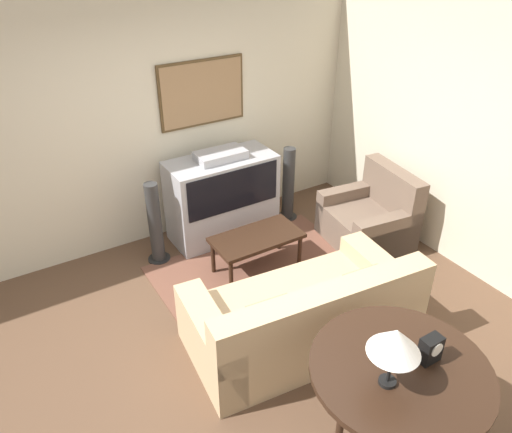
{
  "coord_description": "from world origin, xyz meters",
  "views": [
    {
      "loc": [
        -1.55,
        -2.76,
        3.27
      ],
      "look_at": [
        0.61,
        0.78,
        0.75
      ],
      "focal_mm": 35.0,
      "sensor_mm": 36.0,
      "label": 1
    }
  ],
  "objects_px": {
    "couch": "(304,316)",
    "mantel_clock": "(430,349)",
    "table_lamp": "(395,342)",
    "speaker_tower_right": "(288,186)",
    "speaker_tower_left": "(155,226)",
    "coffee_table": "(257,240)",
    "console_table": "(400,375)",
    "tv": "(222,197)",
    "armchair": "(370,220)"
  },
  "relations": [
    {
      "from": "couch",
      "to": "console_table",
      "type": "xyz_separation_m",
      "value": [
        -0.11,
        -1.15,
        0.45
      ]
    },
    {
      "from": "console_table",
      "to": "table_lamp",
      "type": "bearing_deg",
      "value": -167.43
    },
    {
      "from": "coffee_table",
      "to": "mantel_clock",
      "type": "relative_size",
      "value": 4.92
    },
    {
      "from": "tv",
      "to": "mantel_clock",
      "type": "bearing_deg",
      "value": -92.62
    },
    {
      "from": "couch",
      "to": "console_table",
      "type": "bearing_deg",
      "value": 90.24
    },
    {
      "from": "speaker_tower_left",
      "to": "mantel_clock",
      "type": "bearing_deg",
      "value": -76.65
    },
    {
      "from": "mantel_clock",
      "to": "speaker_tower_left",
      "type": "relative_size",
      "value": 0.2
    },
    {
      "from": "speaker_tower_left",
      "to": "speaker_tower_right",
      "type": "height_order",
      "value": "same"
    },
    {
      "from": "armchair",
      "to": "speaker_tower_left",
      "type": "bearing_deg",
      "value": -105.26
    },
    {
      "from": "table_lamp",
      "to": "speaker_tower_left",
      "type": "xyz_separation_m",
      "value": [
        -0.36,
        3.01,
        -0.71
      ]
    },
    {
      "from": "couch",
      "to": "speaker_tower_right",
      "type": "height_order",
      "value": "speaker_tower_right"
    },
    {
      "from": "armchair",
      "to": "couch",
      "type": "bearing_deg",
      "value": -53.05
    },
    {
      "from": "table_lamp",
      "to": "mantel_clock",
      "type": "height_order",
      "value": "table_lamp"
    },
    {
      "from": "tv",
      "to": "speaker_tower_right",
      "type": "distance_m",
      "value": 0.86
    },
    {
      "from": "tv",
      "to": "console_table",
      "type": "height_order",
      "value": "tv"
    },
    {
      "from": "coffee_table",
      "to": "mantel_clock",
      "type": "bearing_deg",
      "value": -92.69
    },
    {
      "from": "tv",
      "to": "mantel_clock",
      "type": "height_order",
      "value": "tv"
    },
    {
      "from": "coffee_table",
      "to": "speaker_tower_right",
      "type": "distance_m",
      "value": 1.15
    },
    {
      "from": "speaker_tower_left",
      "to": "coffee_table",
      "type": "bearing_deg",
      "value": -41.18
    },
    {
      "from": "armchair",
      "to": "speaker_tower_right",
      "type": "xyz_separation_m",
      "value": [
        -0.5,
        0.92,
        0.16
      ]
    },
    {
      "from": "armchair",
      "to": "coffee_table",
      "type": "bearing_deg",
      "value": -90.9
    },
    {
      "from": "tv",
      "to": "console_table",
      "type": "distance_m",
      "value": 3.09
    },
    {
      "from": "speaker_tower_right",
      "to": "table_lamp",
      "type": "bearing_deg",
      "value": -114.27
    },
    {
      "from": "table_lamp",
      "to": "mantel_clock",
      "type": "xyz_separation_m",
      "value": [
        0.36,
        -0.0,
        -0.25
      ]
    },
    {
      "from": "armchair",
      "to": "table_lamp",
      "type": "bearing_deg",
      "value": -34.26
    },
    {
      "from": "coffee_table",
      "to": "speaker_tower_left",
      "type": "height_order",
      "value": "speaker_tower_left"
    },
    {
      "from": "tv",
      "to": "armchair",
      "type": "bearing_deg",
      "value": -36.78
    },
    {
      "from": "tv",
      "to": "mantel_clock",
      "type": "relative_size",
      "value": 6.45
    },
    {
      "from": "armchair",
      "to": "speaker_tower_left",
      "type": "height_order",
      "value": "speaker_tower_left"
    },
    {
      "from": "console_table",
      "to": "speaker_tower_left",
      "type": "height_order",
      "value": "speaker_tower_left"
    },
    {
      "from": "mantel_clock",
      "to": "speaker_tower_right",
      "type": "xyz_separation_m",
      "value": [
        1.0,
        3.01,
        -0.46
      ]
    },
    {
      "from": "tv",
      "to": "coffee_table",
      "type": "height_order",
      "value": "tv"
    },
    {
      "from": "couch",
      "to": "mantel_clock",
      "type": "height_order",
      "value": "mantel_clock"
    },
    {
      "from": "couch",
      "to": "table_lamp",
      "type": "relative_size",
      "value": 4.62
    },
    {
      "from": "console_table",
      "to": "table_lamp",
      "type": "height_order",
      "value": "table_lamp"
    },
    {
      "from": "coffee_table",
      "to": "table_lamp",
      "type": "distance_m",
      "value": 2.46
    },
    {
      "from": "tv",
      "to": "speaker_tower_left",
      "type": "height_order",
      "value": "tv"
    },
    {
      "from": "coffee_table",
      "to": "table_lamp",
      "type": "xyz_separation_m",
      "value": [
        -0.47,
        -2.29,
        0.77
      ]
    },
    {
      "from": "couch",
      "to": "armchair",
      "type": "xyz_separation_m",
      "value": [
        1.59,
        0.9,
        -0.0
      ]
    },
    {
      "from": "tv",
      "to": "table_lamp",
      "type": "height_order",
      "value": "table_lamp"
    },
    {
      "from": "table_lamp",
      "to": "speaker_tower_left",
      "type": "distance_m",
      "value": 3.11
    },
    {
      "from": "tv",
      "to": "table_lamp",
      "type": "xyz_separation_m",
      "value": [
        -0.5,
        -3.1,
        0.65
      ]
    },
    {
      "from": "table_lamp",
      "to": "speaker_tower_right",
      "type": "relative_size",
      "value": 0.47
    },
    {
      "from": "console_table",
      "to": "table_lamp",
      "type": "relative_size",
      "value": 2.66
    },
    {
      "from": "couch",
      "to": "console_table",
      "type": "distance_m",
      "value": 1.24
    },
    {
      "from": "tv",
      "to": "table_lamp",
      "type": "distance_m",
      "value": 3.21
    },
    {
      "from": "tv",
      "to": "speaker_tower_left",
      "type": "distance_m",
      "value": 0.86
    },
    {
      "from": "coffee_table",
      "to": "speaker_tower_right",
      "type": "height_order",
      "value": "speaker_tower_right"
    },
    {
      "from": "table_lamp",
      "to": "speaker_tower_right",
      "type": "height_order",
      "value": "table_lamp"
    },
    {
      "from": "couch",
      "to": "armchair",
      "type": "height_order",
      "value": "armchair"
    }
  ]
}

